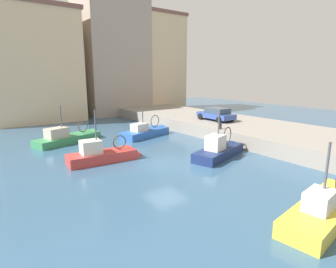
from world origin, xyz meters
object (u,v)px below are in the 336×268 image
Objects in this scene: fishing_boat_yellow at (327,212)px; fishing_boat_navy at (220,154)px; parked_car_blue at (216,114)px; mooring_bollard_mid at (220,126)px; fishing_boat_red at (107,159)px; fishing_boat_green at (71,140)px; fishing_boat_blue at (148,135)px.

fishing_boat_yellow reaches higher than fishing_boat_navy.
fishing_boat_navy is (2.69, 8.73, 0.06)m from fishing_boat_yellow.
parked_car_blue reaches higher than mooring_bollard_mid.
mooring_bollard_mid is at bearing -4.98° from fishing_boat_red.
fishing_boat_yellow is 17.68m from parked_car_blue.
parked_car_blue is at bearing -18.26° from fishing_boat_green.
mooring_bollard_mid is (10.61, -8.01, 1.34)m from fishing_boat_green.
fishing_boat_yellow is 1.71× the size of parked_car_blue.
fishing_boat_yellow is 13.42m from fishing_boat_red.
fishing_boat_yellow is at bearing -96.37° from fishing_boat_blue.
fishing_boat_red is 0.93× the size of fishing_boat_navy.
fishing_boat_navy reaches higher than mooring_bollard_mid.
fishing_boat_green reaches higher than parked_car_blue.
fishing_boat_blue reaches higher than mooring_bollard_mid.
fishing_boat_green is at bearing 161.74° from parked_car_blue.
fishing_boat_green is 1.15× the size of fishing_boat_navy.
fishing_boat_green is at bearing 163.74° from fishing_boat_blue.
parked_car_blue is at bearing 46.36° from fishing_boat_navy.
fishing_boat_navy is at bearing 72.85° from fishing_boat_yellow.
fishing_boat_blue is at bearing 122.09° from mooring_bollard_mid.
fishing_boat_navy is at bearing -85.46° from fishing_boat_blue.
fishing_boat_yellow is 1.18× the size of fishing_boat_navy.
fishing_boat_blue is 1.50× the size of parked_car_blue.
fishing_boat_red is 7.12m from fishing_boat_green.
fishing_boat_red reaches higher than fishing_boat_blue.
fishing_boat_red is at bearing 110.02° from fishing_boat_yellow.
fishing_boat_yellow reaches higher than mooring_bollard_mid.
parked_car_blue is at bearing -20.20° from fishing_boat_blue.
parked_car_blue is 4.69m from mooring_bollard_mid.
fishing_boat_red is 8.33m from fishing_boat_blue.
fishing_boat_yellow is 1.27× the size of fishing_boat_red.
mooring_bollard_mid is at bearing -57.91° from fishing_boat_blue.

